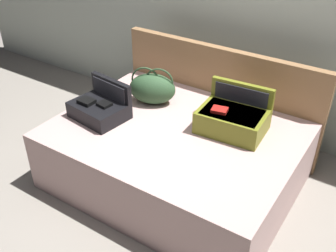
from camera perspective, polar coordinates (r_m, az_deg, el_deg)
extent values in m
plane|color=gray|center=(3.46, -2.64, -11.35)|extent=(12.00, 12.00, 0.00)
cube|color=#B7C1B2|center=(4.09, 11.02, 16.44)|extent=(8.00, 0.10, 2.60)
cube|color=#BC9993|center=(3.53, 1.03, -4.33)|extent=(2.04, 1.54, 0.56)
cube|color=olive|center=(4.01, 7.29, 4.21)|extent=(2.08, 0.08, 1.02)
cube|color=olive|center=(3.34, 9.07, 0.59)|extent=(0.57, 0.40, 0.19)
cube|color=#28282D|center=(3.32, 9.11, 1.01)|extent=(0.50, 0.35, 0.13)
cube|color=#B21E19|center=(3.27, 7.39, 2.25)|extent=(0.14, 0.13, 0.03)
cube|color=olive|center=(3.46, 10.43, 3.35)|extent=(0.55, 0.08, 0.36)
cube|color=#28282D|center=(3.44, 10.27, 3.16)|extent=(0.46, 0.04, 0.31)
cube|color=black|center=(3.55, -10.11, 2.08)|extent=(0.50, 0.38, 0.14)
cube|color=#28282D|center=(3.54, -10.14, 2.38)|extent=(0.44, 0.33, 0.10)
cube|color=black|center=(3.54, -11.58, 3.45)|extent=(0.14, 0.12, 0.04)
cube|color=black|center=(3.48, -9.09, 3.07)|extent=(0.12, 0.11, 0.03)
cube|color=black|center=(3.61, -8.04, 4.41)|extent=(0.47, 0.11, 0.32)
cube|color=#28282D|center=(3.59, -8.39, 4.24)|extent=(0.39, 0.06, 0.27)
ellipsoid|color=#2D4C2D|center=(3.71, -2.25, 5.35)|extent=(0.50, 0.40, 0.29)
torus|color=#2D4C2D|center=(3.69, -3.27, 6.53)|extent=(0.25, 0.11, 0.27)
torus|color=#2D4C2D|center=(3.66, -1.28, 6.35)|extent=(0.25, 0.11, 0.27)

